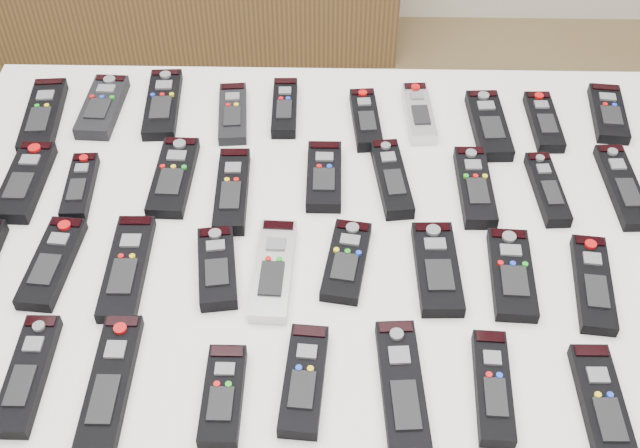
{
  "coord_description": "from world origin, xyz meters",
  "views": [
    {
      "loc": [
        0.06,
        -0.76,
        1.69
      ],
      "look_at": [
        0.04,
        0.09,
        0.8
      ],
      "focal_mm": 45.0,
      "sensor_mm": 36.0,
      "label": 1
    }
  ],
  "objects_px": {
    "remote_32": "(223,395)",
    "remote_10": "(25,181)",
    "table": "(320,258)",
    "remote_1": "(102,107)",
    "remote_3": "(233,113)",
    "remote_11": "(80,187)",
    "remote_16": "(475,187)",
    "remote_24": "(346,261)",
    "remote_36": "(603,407)",
    "remote_13": "(232,191)",
    "remote_7": "(489,125)",
    "remote_6": "(419,113)",
    "remote_14": "(324,176)",
    "remote_34": "(403,390)",
    "remote_25": "(437,268)",
    "remote_8": "(544,122)",
    "remote_4": "(285,108)",
    "remote_5": "(366,119)",
    "remote_15": "(392,178)",
    "remote_0": "(43,116)",
    "remote_2": "(163,104)",
    "remote_18": "(623,186)",
    "remote_12": "(173,177)",
    "remote_26": "(512,274)",
    "remote_17": "(547,189)",
    "remote_35": "(493,387)",
    "remote_23": "(273,270)",
    "remote_31": "(110,384)",
    "remote_27": "(593,283)",
    "remote_9": "(608,113)",
    "remote_30": "(28,374)",
    "remote_21": "(127,267)",
    "remote_20": "(52,263)",
    "remote_22": "(217,268)"
  },
  "relations": [
    {
      "from": "remote_32",
      "to": "remote_10",
      "type": "bearing_deg",
      "value": 132.91
    },
    {
      "from": "table",
      "to": "remote_1",
      "type": "xyz_separation_m",
      "value": [
        -0.4,
        0.3,
        0.07
      ]
    },
    {
      "from": "remote_3",
      "to": "remote_11",
      "type": "relative_size",
      "value": 1.1
    },
    {
      "from": "remote_16",
      "to": "remote_24",
      "type": "bearing_deg",
      "value": -142.56
    },
    {
      "from": "remote_1",
      "to": "remote_36",
      "type": "height_order",
      "value": "remote_1"
    },
    {
      "from": "remote_13",
      "to": "remote_36",
      "type": "xyz_separation_m",
      "value": [
        0.51,
        -0.39,
        -0.0
      ]
    },
    {
      "from": "remote_7",
      "to": "remote_1",
      "type": "bearing_deg",
      "value": 174.01
    },
    {
      "from": "remote_6",
      "to": "remote_14",
      "type": "distance_m",
      "value": 0.24
    },
    {
      "from": "remote_3",
      "to": "remote_34",
      "type": "distance_m",
      "value": 0.64
    },
    {
      "from": "remote_25",
      "to": "remote_8",
      "type": "bearing_deg",
      "value": 56.41
    },
    {
      "from": "remote_4",
      "to": "remote_5",
      "type": "distance_m",
      "value": 0.15
    },
    {
      "from": "remote_15",
      "to": "remote_0",
      "type": "bearing_deg",
      "value": 158.91
    },
    {
      "from": "remote_25",
      "to": "remote_2",
      "type": "bearing_deg",
      "value": 138.74
    },
    {
      "from": "remote_18",
      "to": "remote_16",
      "type": "bearing_deg",
      "value": 179.83
    },
    {
      "from": "remote_12",
      "to": "remote_26",
      "type": "xyz_separation_m",
      "value": [
        0.53,
        -0.2,
        0.0
      ]
    },
    {
      "from": "remote_17",
      "to": "remote_18",
      "type": "distance_m",
      "value": 0.12
    },
    {
      "from": "remote_6",
      "to": "remote_35",
      "type": "distance_m",
      "value": 0.57
    },
    {
      "from": "remote_10",
      "to": "remote_23",
      "type": "height_order",
      "value": "remote_10"
    },
    {
      "from": "remote_16",
      "to": "remote_17",
      "type": "bearing_deg",
      "value": -1.31
    },
    {
      "from": "remote_31",
      "to": "remote_13",
      "type": "bearing_deg",
      "value": 71.32
    },
    {
      "from": "remote_0",
      "to": "remote_27",
      "type": "relative_size",
      "value": 1.12
    },
    {
      "from": "remote_23",
      "to": "remote_26",
      "type": "bearing_deg",
      "value": 2.11
    },
    {
      "from": "remote_18",
      "to": "remote_27",
      "type": "height_order",
      "value": "remote_27"
    },
    {
      "from": "remote_18",
      "to": "remote_25",
      "type": "xyz_separation_m",
      "value": [
        -0.32,
        -0.18,
        0.0
      ]
    },
    {
      "from": "remote_6",
      "to": "remote_9",
      "type": "distance_m",
      "value": 0.34
    },
    {
      "from": "remote_16",
      "to": "remote_25",
      "type": "distance_m",
      "value": 0.19
    },
    {
      "from": "remote_13",
      "to": "remote_23",
      "type": "relative_size",
      "value": 0.98
    },
    {
      "from": "remote_15",
      "to": "remote_34",
      "type": "relative_size",
      "value": 0.82
    },
    {
      "from": "remote_2",
      "to": "remote_5",
      "type": "relative_size",
      "value": 1.23
    },
    {
      "from": "remote_5",
      "to": "remote_30",
      "type": "relative_size",
      "value": 0.85
    },
    {
      "from": "remote_25",
      "to": "remote_35",
      "type": "relative_size",
      "value": 1.02
    },
    {
      "from": "remote_0",
      "to": "remote_27",
      "type": "distance_m",
      "value": 0.97
    },
    {
      "from": "remote_26",
      "to": "remote_34",
      "type": "xyz_separation_m",
      "value": [
        -0.17,
        -0.2,
        0.0
      ]
    },
    {
      "from": "remote_1",
      "to": "remote_34",
      "type": "height_order",
      "value": "remote_1"
    },
    {
      "from": "remote_1",
      "to": "remote_17",
      "type": "height_order",
      "value": "remote_1"
    },
    {
      "from": "remote_23",
      "to": "remote_34",
      "type": "height_order",
      "value": "same"
    },
    {
      "from": "table",
      "to": "remote_27",
      "type": "distance_m",
      "value": 0.42
    },
    {
      "from": "remote_1",
      "to": "remote_18",
      "type": "bearing_deg",
      "value": -9.56
    },
    {
      "from": "remote_16",
      "to": "remote_21",
      "type": "xyz_separation_m",
      "value": [
        -0.53,
        -0.18,
        -0.0
      ]
    },
    {
      "from": "remote_13",
      "to": "remote_20",
      "type": "bearing_deg",
      "value": -149.48
    },
    {
      "from": "remote_8",
      "to": "remote_17",
      "type": "xyz_separation_m",
      "value": [
        -0.02,
        -0.17,
        0.0
      ]
    },
    {
      "from": "remote_10",
      "to": "remote_31",
      "type": "height_order",
      "value": "remote_10"
    },
    {
      "from": "remote_9",
      "to": "remote_34",
      "type": "bearing_deg",
      "value": -118.76
    },
    {
      "from": "remote_7",
      "to": "remote_16",
      "type": "xyz_separation_m",
      "value": [
        -0.04,
        -0.16,
        0.0
      ]
    },
    {
      "from": "remote_0",
      "to": "remote_27",
      "type": "bearing_deg",
      "value": -27.25
    },
    {
      "from": "remote_0",
      "to": "remote_31",
      "type": "distance_m",
      "value": 0.6
    },
    {
      "from": "remote_15",
      "to": "remote_11",
      "type": "bearing_deg",
      "value": 176.03
    },
    {
      "from": "remote_9",
      "to": "remote_35",
      "type": "distance_m",
      "value": 0.64
    },
    {
      "from": "remote_26",
      "to": "remote_22",
      "type": "bearing_deg",
      "value": -177.45
    },
    {
      "from": "remote_6",
      "to": "remote_21",
      "type": "distance_m",
      "value": 0.59
    }
  ]
}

